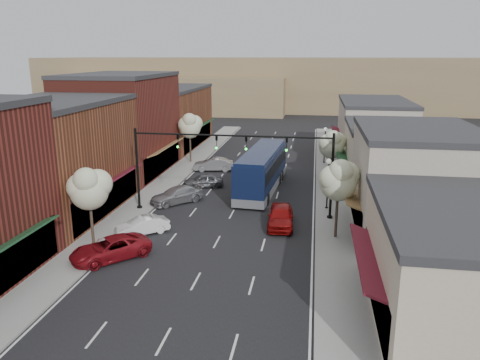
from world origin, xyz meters
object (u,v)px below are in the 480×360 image
at_px(parked_car_a, 110,249).
at_px(parked_car_e, 213,164).
at_px(tree_right_far, 332,144).
at_px(tree_left_near, 89,187).
at_px(signal_mast_right, 302,162).
at_px(parked_car_d, 203,181).
at_px(lamp_post_far, 325,139).
at_px(coach_bus, 262,170).
at_px(parked_car_c, 177,195).
at_px(red_hatchback, 280,216).
at_px(parked_car_b, 142,226).
at_px(tree_right_near, 339,179).
at_px(lamp_post_near, 328,176).
at_px(tree_left_far, 190,125).
at_px(signal_mast_left, 164,158).

xyz_separation_m(parked_car_a, parked_car_e, (1.52, 24.32, 0.02)).
xyz_separation_m(tree_right_far, tree_left_near, (-16.60, -20.00, 0.23)).
bearing_deg(signal_mast_right, parked_car_d, 142.28).
distance_m(lamp_post_far, coach_bus, 13.96).
distance_m(lamp_post_far, parked_car_c, 22.20).
relative_size(signal_mast_right, red_hatchback, 1.70).
bearing_deg(coach_bus, red_hatchback, -71.16).
bearing_deg(parked_car_b, red_hatchback, 69.66).
bearing_deg(parked_car_b, tree_left_near, -81.21).
bearing_deg(parked_car_b, parked_car_c, 139.19).
xyz_separation_m(tree_right_near, coach_bus, (-6.69, 11.56, -2.38)).
bearing_deg(lamp_post_far, parked_car_c, -126.66).
relative_size(tree_left_near, parked_car_d, 1.43).
height_order(signal_mast_right, coach_bus, signal_mast_right).
bearing_deg(red_hatchback, lamp_post_far, 77.86).
distance_m(lamp_post_near, lamp_post_far, 17.50).
bearing_deg(coach_bus, parked_car_a, -110.25).
bearing_deg(parked_car_a, tree_right_near, 65.45).
bearing_deg(signal_mast_right, lamp_post_far, 83.78).
height_order(lamp_post_far, coach_bus, lamp_post_far).
relative_size(tree_right_far, tree_left_far, 0.89).
xyz_separation_m(tree_left_near, parked_car_a, (2.05, -1.80, -3.51)).
bearing_deg(tree_right_far, coach_bus, -146.42).
distance_m(tree_right_near, tree_left_far, 27.56).
bearing_deg(signal_mast_right, signal_mast_left, 180.00).
height_order(signal_mast_left, red_hatchback, signal_mast_left).
height_order(parked_car_c, parked_car_e, parked_car_e).
xyz_separation_m(lamp_post_far, parked_car_b, (-13.53, -25.35, -2.36)).
height_order(signal_mast_right, parked_car_e, signal_mast_right).
relative_size(lamp_post_near, lamp_post_far, 1.00).
distance_m(tree_left_near, red_hatchback, 14.19).
xyz_separation_m(tree_left_near, tree_left_far, (-0.00, 26.00, 0.38)).
xyz_separation_m(tree_left_far, parked_car_a, (2.05, -27.80, -3.89)).
distance_m(coach_bus, parked_car_e, 9.51).
height_order(lamp_post_far, parked_car_c, lamp_post_far).
bearing_deg(red_hatchback, parked_car_d, 127.87).
relative_size(signal_mast_right, parked_car_e, 1.84).
height_order(lamp_post_near, lamp_post_far, same).
bearing_deg(lamp_post_far, coach_bus, -116.18).
bearing_deg(red_hatchback, parked_car_b, -165.03).
height_order(lamp_post_far, parked_car_b, lamp_post_far).
xyz_separation_m(signal_mast_left, parked_car_c, (0.24, 2.29, -3.91)).
relative_size(signal_mast_left, parked_car_e, 1.84).
distance_m(lamp_post_near, red_hatchback, 6.28).
height_order(lamp_post_near, parked_car_c, lamp_post_near).
distance_m(tree_left_far, parked_car_c, 16.39).
height_order(signal_mast_left, parked_car_d, signal_mast_left).
xyz_separation_m(tree_right_near, parked_car_b, (-14.08, -1.30, -3.81)).
distance_m(lamp_post_near, coach_bus, 7.98).
distance_m(tree_left_far, red_hatchback, 23.94).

